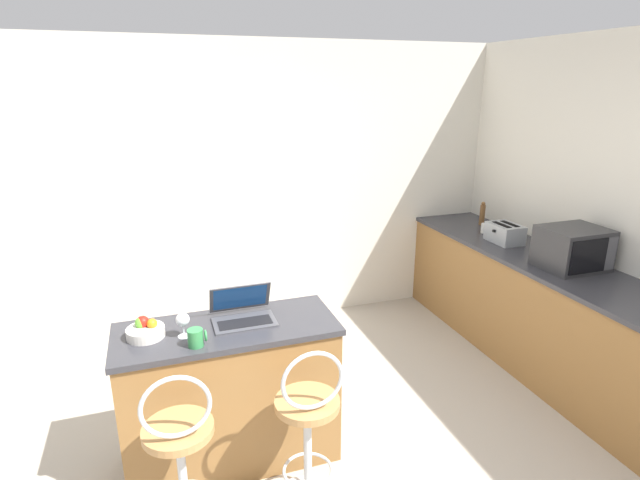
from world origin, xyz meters
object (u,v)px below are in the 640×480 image
at_px(mug_white, 485,228).
at_px(mug_green, 196,338).
at_px(laptop, 243,311).
at_px(microwave, 573,248).
at_px(bar_stool_far, 309,435).
at_px(fruit_bowl, 145,330).
at_px(toaster, 505,233).
at_px(wine_glass_short, 183,321).
at_px(pepper_mill, 482,214).
at_px(bar_stool_near, 182,464).

relative_size(mug_white, mug_green, 0.90).
relative_size(laptop, microwave, 0.79).
distance_m(bar_stool_far, microwave, 2.43).
bearing_deg(laptop, mug_white, 22.97).
bearing_deg(fruit_bowl, toaster, 14.71).
xyz_separation_m(toaster, mug_white, (0.02, 0.29, -0.04)).
relative_size(toaster, wine_glass_short, 2.12).
bearing_deg(pepper_mill, bar_stool_near, -148.25).
distance_m(mug_white, pepper_mill, 0.29).
bearing_deg(bar_stool_near, toaster, 24.93).
relative_size(bar_stool_far, fruit_bowl, 4.94).
distance_m(bar_stool_near, microwave, 3.04).
height_order(bar_stool_near, mug_green, bar_stool_near).
xyz_separation_m(bar_stool_near, mug_white, (2.88, 1.62, 0.47)).
xyz_separation_m(bar_stool_near, mug_green, (0.14, 0.35, 0.48)).
relative_size(laptop, toaster, 1.20).
xyz_separation_m(bar_stool_near, fruit_bowl, (-0.12, 0.55, 0.47)).
distance_m(bar_stool_near, fruit_bowl, 0.73).
relative_size(bar_stool_near, pepper_mill, 4.36).
xyz_separation_m(laptop, toaster, (2.43, 0.74, 0.03)).
height_order(bar_stool_near, fruit_bowl, fruit_bowl).
distance_m(laptop, pepper_mill, 2.89).
xyz_separation_m(laptop, wine_glass_short, (-0.34, -0.11, 0.05)).
distance_m(toaster, pepper_mill, 0.56).
relative_size(bar_stool_near, laptop, 2.80).
relative_size(microwave, mug_white, 5.01).
bearing_deg(toaster, microwave, -85.40).
distance_m(microwave, fruit_bowl, 3.03).
height_order(bar_stool_near, pepper_mill, pepper_mill).
xyz_separation_m(bar_stool_near, wine_glass_short, (0.08, 0.48, 0.53)).
height_order(bar_stool_far, toaster, toaster).
xyz_separation_m(laptop, microwave, (2.49, 0.06, 0.10)).
height_order(bar_stool_far, wine_glass_short, wine_glass_short).
height_order(bar_stool_far, mug_white, bar_stool_far).
xyz_separation_m(mug_green, pepper_mill, (2.88, 1.51, 0.06)).
bearing_deg(mug_green, toaster, 19.75).
relative_size(bar_stool_near, mug_green, 10.05).
distance_m(mug_green, pepper_mill, 3.25).
height_order(fruit_bowl, pepper_mill, pepper_mill).
distance_m(microwave, pepper_mill, 1.23).
bearing_deg(mug_white, wine_glass_short, -157.71).
relative_size(toaster, mug_white, 3.31).
bearing_deg(mug_white, mug_green, -155.13).
relative_size(wine_glass_short, mug_green, 1.41).
distance_m(toaster, mug_green, 2.89).
bearing_deg(mug_white, laptop, -157.03).
relative_size(laptop, fruit_bowl, 1.76).
relative_size(bar_stool_far, laptop, 2.80).
bearing_deg(pepper_mill, wine_glass_short, -154.65).
height_order(wine_glass_short, fruit_bowl, wine_glass_short).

